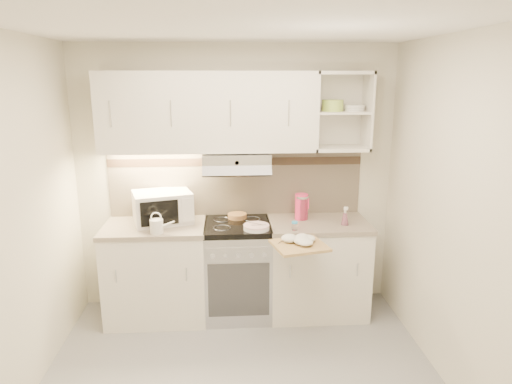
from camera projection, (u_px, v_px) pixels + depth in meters
room_shell at (239, 159)px, 3.28m from camera, size 3.04×2.84×2.52m
base_cabinet_left at (157, 273)px, 4.23m from camera, size 0.90×0.60×0.86m
worktop_left at (154, 227)px, 4.12m from camera, size 0.92×0.62×0.04m
base_cabinet_right at (317, 269)px, 4.33m from camera, size 0.90×0.60×0.86m
worktop_right at (318, 224)px, 4.22m from camera, size 0.92×0.62×0.04m
electric_range at (238, 269)px, 4.27m from camera, size 0.60×0.60×0.90m
microwave at (162, 207)px, 4.17m from camera, size 0.59×0.50×0.29m
watering_can at (157, 226)px, 3.89m from camera, size 0.22×0.11×0.19m
plate_stack at (256, 227)px, 4.00m from camera, size 0.23×0.23×0.05m
bread_loaf at (237, 216)px, 4.31m from camera, size 0.18×0.18×0.04m
pink_pitcher at (302, 207)px, 4.26m from camera, size 0.13×0.12×0.24m
glass_jar at (302, 207)px, 4.26m from camera, size 0.12×0.12×0.23m
spice_jar at (295, 226)px, 3.97m from camera, size 0.05×0.05×0.08m
spray_bottle at (345, 217)px, 4.11m from camera, size 0.07×0.07×0.18m
cutting_board at (299, 246)px, 3.70m from camera, size 0.48×0.45×0.02m
dish_towel at (298, 239)px, 3.72m from camera, size 0.32×0.30×0.07m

